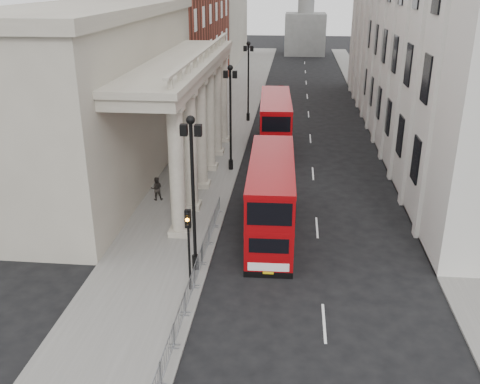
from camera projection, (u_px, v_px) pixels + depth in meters
The scene contains 18 objects.
ground at pixel (193, 315), 24.72m from camera, with size 260.00×260.00×0.00m, color black.
sidewalk_west at pixel (219, 135), 52.67m from camera, with size 6.00×140.00×0.12m, color slate.
sidewalk_east at pixel (389, 140), 51.12m from camera, with size 3.00×140.00×0.12m, color slate.
kerb at pixel (248, 136), 52.39m from camera, with size 0.20×140.00×0.14m, color slate.
portico_building at pixel (96, 100), 40.08m from camera, with size 9.00×28.00×12.00m, color #9D9584.
brick_building at pixel (177, 8), 65.91m from camera, with size 9.00×32.00×22.00m, color maroon.
west_building_far at pixel (215, 5), 95.83m from camera, with size 9.00×30.00×20.00m, color #9D9584.
east_building at pixel (428, 2), 48.10m from camera, with size 8.00×55.00×25.00m, color silver.
lamp_post_south at pixel (193, 185), 26.63m from camera, with size 1.05×0.44×8.32m.
lamp_post_mid at pixel (230, 111), 41.41m from camera, with size 1.05×0.44×8.32m.
lamp_post_north at pixel (248, 76), 56.18m from camera, with size 1.05×0.44×8.32m.
traffic_light at pixel (188, 235), 25.43m from camera, with size 0.28×0.33×4.30m.
crowd_barriers at pixel (194, 277), 26.55m from camera, with size 0.50×18.75×1.10m.
bus_near at pixel (271, 196), 31.79m from camera, with size 2.89×10.83×4.64m.
bus_far at pixel (275, 122), 47.87m from camera, with size 3.15×11.03×4.71m.
pedestrian_a at pixel (193, 185), 37.46m from camera, with size 0.65×0.43×1.79m, color black.
pedestrian_b at pixel (157, 189), 36.96m from camera, with size 0.81×0.63×1.66m, color black.
pedestrian_c at pixel (200, 158), 43.07m from camera, with size 0.89×0.58×1.83m, color black.
Camera 1 is at (4.25, -20.48, 14.50)m, focal length 40.00 mm.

